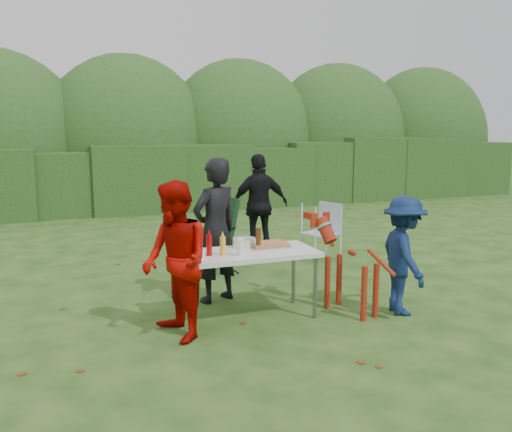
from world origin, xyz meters
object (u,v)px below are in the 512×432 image
object	(u,v)px
person_cook	(215,230)
paper_towel_roll	(188,241)
camping_chair	(211,235)
child	(404,255)
beer_bottle	(258,239)
dog	(351,267)
person_black_puffy	(260,205)
ketchup_bottle	(209,245)
lawn_chair	(321,231)
mustard_bottle	(223,246)
folding_table	(247,256)
person_red_jacket	(176,261)

from	to	relation	value
person_cook	paper_towel_roll	world-z (taller)	person_cook
camping_chair	child	bearing A→B (deg)	116.14
paper_towel_roll	beer_bottle	bearing A→B (deg)	-10.41
person_cook	dog	world-z (taller)	person_cook
camping_chair	person_black_puffy	bearing A→B (deg)	-150.17
person_black_puffy	ketchup_bottle	bearing A→B (deg)	59.98
person_cook	dog	distance (m)	1.63
lawn_chair	dog	bearing A→B (deg)	48.90
person_cook	mustard_bottle	size ratio (longest dim) A/B	8.57
person_cook	camping_chair	size ratio (longest dim) A/B	1.58
folding_table	mustard_bottle	xyz separation A→B (m)	(-0.30, -0.07, 0.15)
camping_chair	folding_table	bearing A→B (deg)	79.73
person_cook	child	distance (m)	2.16
mustard_bottle	beer_bottle	distance (m)	0.45
person_red_jacket	paper_towel_roll	size ratio (longest dim) A/B	6.00
child	lawn_chair	size ratio (longest dim) A/B	1.50
person_black_puffy	beer_bottle	bearing A→B (deg)	69.19
person_red_jacket	lawn_chair	distance (m)	3.76
camping_chair	paper_towel_roll	size ratio (longest dim) A/B	4.17
mustard_bottle	child	bearing A→B (deg)	-11.43
child	camping_chair	world-z (taller)	child
person_black_puffy	camping_chair	xyz separation A→B (m)	(-1.02, -0.72, -0.28)
person_red_jacket	camping_chair	xyz separation A→B (m)	(1.01, 2.26, -0.24)
child	mustard_bottle	distance (m)	2.01
person_cook	mustard_bottle	world-z (taller)	person_cook
camping_chair	lawn_chair	xyz separation A→B (m)	(1.84, 0.16, -0.10)
person_cook	mustard_bottle	xyz separation A→B (m)	(-0.15, -0.76, -0.02)
person_red_jacket	dog	size ratio (longest dim) A/B	1.42
paper_towel_roll	camping_chair	bearing A→B (deg)	66.86
lawn_chair	mustard_bottle	world-z (taller)	mustard_bottle
lawn_chair	person_red_jacket	bearing A→B (deg)	19.28
person_cook	person_black_puffy	world-z (taller)	person_cook
lawn_chair	folding_table	bearing A→B (deg)	25.57
paper_towel_roll	child	bearing A→B (deg)	-15.52
lawn_chair	person_black_puffy	bearing A→B (deg)	-55.34
folding_table	paper_towel_roll	bearing A→B (deg)	165.34
person_black_puffy	paper_towel_roll	world-z (taller)	person_black_puffy
camping_chair	lawn_chair	world-z (taller)	camping_chair
folding_table	dog	world-z (taller)	dog
person_black_puffy	mustard_bottle	world-z (taller)	person_black_puffy
person_red_jacket	ketchup_bottle	xyz separation A→B (m)	(0.41, 0.26, 0.07)
folding_table	beer_bottle	bearing A→B (deg)	9.52
child	beer_bottle	xyz separation A→B (m)	(-1.53, 0.49, 0.20)
folding_table	ketchup_bottle	size ratio (longest dim) A/B	6.82
child	camping_chair	size ratio (longest dim) A/B	1.22
mustard_bottle	paper_towel_roll	bearing A→B (deg)	142.76
child	mustard_bottle	xyz separation A→B (m)	(-1.96, 0.40, 0.18)
folding_table	mustard_bottle	world-z (taller)	mustard_bottle
folding_table	lawn_chair	distance (m)	2.93
child	mustard_bottle	bearing A→B (deg)	91.57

